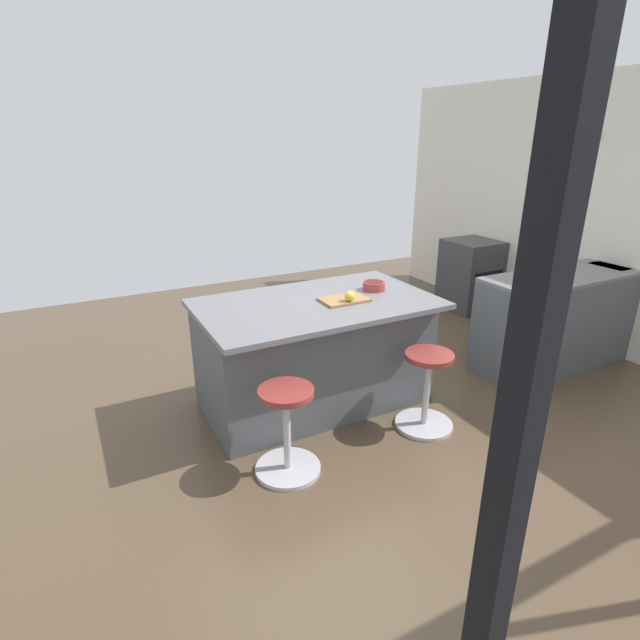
{
  "coord_description": "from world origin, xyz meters",
  "views": [
    {
      "loc": [
        1.93,
        3.24,
        2.13
      ],
      "look_at": [
        0.27,
        0.08,
        0.77
      ],
      "focal_mm": 27.75,
      "sensor_mm": 36.0,
      "label": 1
    }
  ],
  "objects_px": {
    "apple_yellow": "(350,296)",
    "oven_range": "(471,275)",
    "kitchen_island": "(314,352)",
    "stool_by_window": "(426,393)",
    "cutting_board": "(344,300)",
    "fruit_bowl": "(374,285)",
    "stool_middle": "(287,433)"
  },
  "relations": [
    {
      "from": "apple_yellow",
      "to": "stool_middle",
      "type": "bearing_deg",
      "value": 33.98
    },
    {
      "from": "kitchen_island",
      "to": "stool_middle",
      "type": "distance_m",
      "value": 0.94
    },
    {
      "from": "stool_by_window",
      "to": "stool_middle",
      "type": "relative_size",
      "value": 1.0
    },
    {
      "from": "stool_by_window",
      "to": "fruit_bowl",
      "type": "relative_size",
      "value": 3.36
    },
    {
      "from": "oven_range",
      "to": "stool_middle",
      "type": "height_order",
      "value": "oven_range"
    },
    {
      "from": "fruit_bowl",
      "to": "stool_middle",
      "type": "bearing_deg",
      "value": 32.72
    },
    {
      "from": "oven_range",
      "to": "cutting_board",
      "type": "height_order",
      "value": "cutting_board"
    },
    {
      "from": "kitchen_island",
      "to": "fruit_bowl",
      "type": "bearing_deg",
      "value": -179.94
    },
    {
      "from": "kitchen_island",
      "to": "stool_by_window",
      "type": "relative_size",
      "value": 2.97
    },
    {
      "from": "cutting_board",
      "to": "oven_range",
      "type": "bearing_deg",
      "value": -153.36
    },
    {
      "from": "kitchen_island",
      "to": "stool_by_window",
      "type": "xyz_separation_m",
      "value": [
        -0.57,
        0.73,
        -0.17
      ]
    },
    {
      "from": "apple_yellow",
      "to": "fruit_bowl",
      "type": "relative_size",
      "value": 0.44
    },
    {
      "from": "stool_by_window",
      "to": "fruit_bowl",
      "type": "height_order",
      "value": "fruit_bowl"
    },
    {
      "from": "stool_middle",
      "to": "apple_yellow",
      "type": "xyz_separation_m",
      "value": [
        -0.77,
        -0.52,
        0.67
      ]
    },
    {
      "from": "cutting_board",
      "to": "apple_yellow",
      "type": "distance_m",
      "value": 0.09
    },
    {
      "from": "stool_middle",
      "to": "apple_yellow",
      "type": "distance_m",
      "value": 1.15
    },
    {
      "from": "stool_by_window",
      "to": "cutting_board",
      "type": "xyz_separation_m",
      "value": [
        0.38,
        -0.6,
        0.62
      ]
    },
    {
      "from": "cutting_board",
      "to": "fruit_bowl",
      "type": "distance_m",
      "value": 0.39
    },
    {
      "from": "kitchen_island",
      "to": "fruit_bowl",
      "type": "relative_size",
      "value": 9.99
    },
    {
      "from": "oven_range",
      "to": "fruit_bowl",
      "type": "xyz_separation_m",
      "value": [
        2.28,
        1.2,
        0.51
      ]
    },
    {
      "from": "oven_range",
      "to": "fruit_bowl",
      "type": "height_order",
      "value": "fruit_bowl"
    },
    {
      "from": "kitchen_island",
      "to": "cutting_board",
      "type": "xyz_separation_m",
      "value": [
        -0.19,
        0.13,
        0.46
      ]
    },
    {
      "from": "oven_range",
      "to": "fruit_bowl",
      "type": "distance_m",
      "value": 2.63
    },
    {
      "from": "kitchen_island",
      "to": "stool_by_window",
      "type": "distance_m",
      "value": 0.94
    },
    {
      "from": "oven_range",
      "to": "kitchen_island",
      "type": "distance_m",
      "value": 3.08
    },
    {
      "from": "cutting_board",
      "to": "apple_yellow",
      "type": "xyz_separation_m",
      "value": [
        -0.0,
        0.08,
        0.05
      ]
    },
    {
      "from": "kitchen_island",
      "to": "stool_by_window",
      "type": "bearing_deg",
      "value": 128.39
    },
    {
      "from": "apple_yellow",
      "to": "oven_range",
      "type": "bearing_deg",
      "value": -152.02
    },
    {
      "from": "stool_by_window",
      "to": "stool_middle",
      "type": "height_order",
      "value": "same"
    },
    {
      "from": "oven_range",
      "to": "fruit_bowl",
      "type": "relative_size",
      "value": 4.78
    },
    {
      "from": "apple_yellow",
      "to": "fruit_bowl",
      "type": "height_order",
      "value": "apple_yellow"
    },
    {
      "from": "oven_range",
      "to": "apple_yellow",
      "type": "relative_size",
      "value": 10.86
    }
  ]
}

